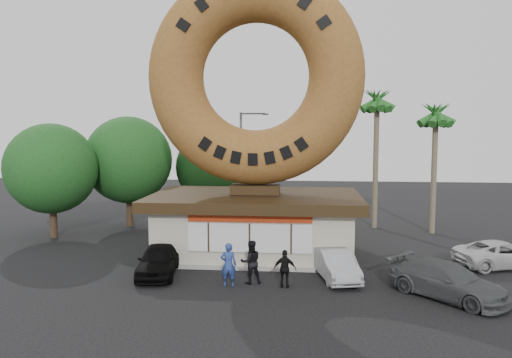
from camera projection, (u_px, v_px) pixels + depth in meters
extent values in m
plane|color=black|center=(242.00, 289.00, 21.24)|extent=(90.00, 90.00, 0.00)
cube|color=#BAB49F|center=(255.00, 227.00, 27.03)|extent=(10.00, 6.00, 3.00)
cube|color=#999993|center=(255.00, 252.00, 27.17)|extent=(10.60, 6.60, 0.15)
cube|color=#3F3F3F|center=(255.00, 198.00, 26.88)|extent=(10.00, 6.00, 0.10)
cube|color=black|center=(255.00, 199.00, 26.88)|extent=(11.20, 7.20, 0.55)
cube|color=silver|center=(250.00, 238.00, 24.01)|extent=(6.00, 0.12, 1.40)
cube|color=#AA2C0E|center=(250.00, 218.00, 23.89)|extent=(6.00, 0.10, 0.45)
cube|color=black|center=(255.00, 189.00, 26.83)|extent=(2.60, 1.40, 0.50)
torus|color=#955A2B|center=(255.00, 77.00, 26.23)|extent=(11.42, 2.91, 11.42)
cylinder|color=#473321|center=(129.00, 203.00, 34.82)|extent=(0.44, 0.44, 3.30)
sphere|color=#184418|center=(128.00, 160.00, 34.52)|extent=(6.00, 6.00, 6.00)
cylinder|color=#473321|center=(212.00, 203.00, 36.32)|extent=(0.44, 0.44, 2.86)
sphere|color=#184418|center=(212.00, 167.00, 36.06)|extent=(5.20, 5.20, 5.20)
cylinder|color=#473321|center=(53.00, 213.00, 31.18)|extent=(0.44, 0.44, 3.08)
sphere|color=#184418|center=(51.00, 168.00, 30.90)|extent=(5.60, 5.60, 5.60)
cylinder|color=#726651|center=(376.00, 163.00, 33.98)|extent=(0.36, 0.36, 9.00)
cylinder|color=#726651|center=(434.00, 172.00, 32.22)|extent=(0.36, 0.36, 8.00)
cylinder|color=#59595E|center=(241.00, 167.00, 36.87)|extent=(0.18, 0.18, 8.00)
cylinder|color=#59595E|center=(253.00, 114.00, 36.40)|extent=(1.80, 0.12, 0.12)
cube|color=#59595E|center=(265.00, 114.00, 36.32)|extent=(0.45, 0.20, 0.12)
imported|color=navy|center=(228.00, 265.00, 21.49)|extent=(0.72, 0.49, 1.91)
imported|color=black|center=(251.00, 262.00, 21.90)|extent=(1.12, 0.99, 1.92)
imported|color=black|center=(285.00, 269.00, 21.30)|extent=(0.99, 0.48, 1.65)
imported|color=black|center=(158.00, 260.00, 23.13)|extent=(2.19, 4.33, 1.41)
imported|color=#A0A1A5|center=(336.00, 265.00, 22.60)|extent=(2.19, 4.15, 1.30)
imported|color=#4C4F50|center=(447.00, 281.00, 20.01)|extent=(4.79, 4.91, 1.42)
imported|color=silver|center=(503.00, 254.00, 24.52)|extent=(5.08, 3.34, 1.30)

